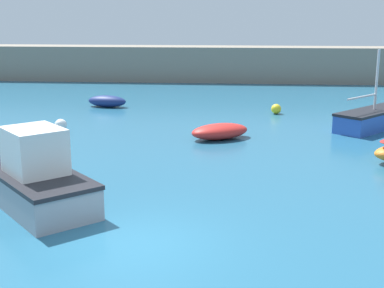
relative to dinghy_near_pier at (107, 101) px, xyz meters
The scene contains 8 objects.
ground_plane 19.96m from the dinghy_near_pier, 74.17° to the right, with size 120.00×120.00×0.20m, color #235B7A.
harbor_breakwater 14.42m from the dinghy_near_pier, 67.75° to the left, with size 47.87×3.17×2.82m, color gray.
dinghy_near_pier is the anchor object (origin of this frame).
open_tender_yellow 10.49m from the dinghy_near_pier, 48.11° to the right, with size 3.03×2.57×0.68m.
sailboat_twin_hulled 15.14m from the dinghy_near_pier, 19.10° to the right, with size 4.42×4.64×3.79m.
motorboat_with_cabin 16.70m from the dinghy_near_pier, 83.39° to the right, with size 5.00×5.17×2.29m.
mooring_buoy_yellow 9.99m from the dinghy_near_pier, ahead, with size 0.55×0.55×0.55m, color yellow.
mooring_buoy_white 6.86m from the dinghy_near_pier, 94.51° to the right, with size 0.58×0.58×0.58m, color white.
Camera 1 is at (2.38, -11.70, 5.37)m, focal length 50.00 mm.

